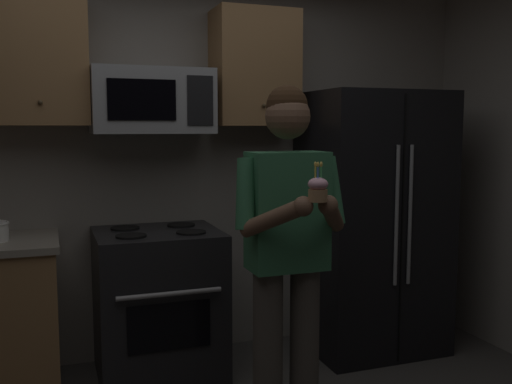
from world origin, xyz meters
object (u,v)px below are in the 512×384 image
(microwave, at_px, (152,101))
(cupcake, at_px, (318,189))
(oven_range, at_px, (159,303))
(refrigerator, at_px, (372,222))
(person, at_px, (288,242))

(microwave, bearing_deg, cupcake, -71.18)
(oven_range, height_order, cupcake, cupcake)
(microwave, height_order, refrigerator, microwave)
(oven_range, relative_size, person, 0.53)
(microwave, bearing_deg, oven_range, -90.02)
(oven_range, relative_size, cupcake, 5.36)
(cupcake, bearing_deg, refrigerator, 50.32)
(microwave, height_order, person, microwave)
(microwave, xyz_separation_m, refrigerator, (1.50, -0.16, -0.82))
(oven_range, relative_size, microwave, 1.26)
(refrigerator, distance_m, cupcake, 1.65)
(oven_range, xyz_separation_m, cupcake, (0.48, -1.27, 0.83))
(cupcake, bearing_deg, person, 90.00)
(oven_range, bearing_deg, cupcake, -69.56)
(oven_range, relative_size, refrigerator, 0.52)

